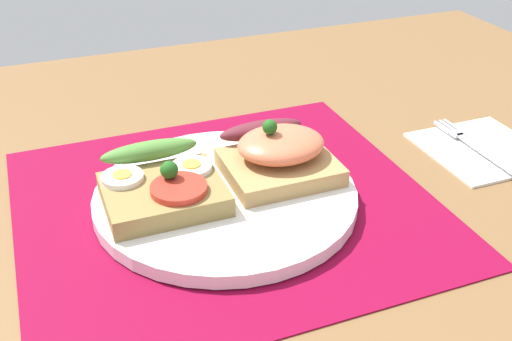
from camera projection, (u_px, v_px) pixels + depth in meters
The scene contains 7 objects.
ground_plane at pixel (226, 219), 58.21cm from camera, with size 120.00×90.00×3.20cm, color brown.
placemat at pixel (226, 204), 57.32cm from camera, with size 37.40×34.74×0.30cm, color maroon.
plate at pixel (226, 196), 56.92cm from camera, with size 24.14×24.14×1.28cm, color white.
sandwich_egg_tomato at pixel (162, 184), 54.88cm from camera, with size 10.35×10.11×4.08cm.
sandwich_salmon at pixel (278, 153), 58.65cm from camera, with size 10.22×10.25×5.65cm.
napkin at pixel (483, 148), 66.24cm from camera, with size 11.93×12.08×0.60cm, color white.
fork at pixel (474, 145), 65.98cm from camera, with size 1.62×13.35×0.32cm.
Camera 1 is at (-14.68, -45.57, 31.95)cm, focal length 43.37 mm.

